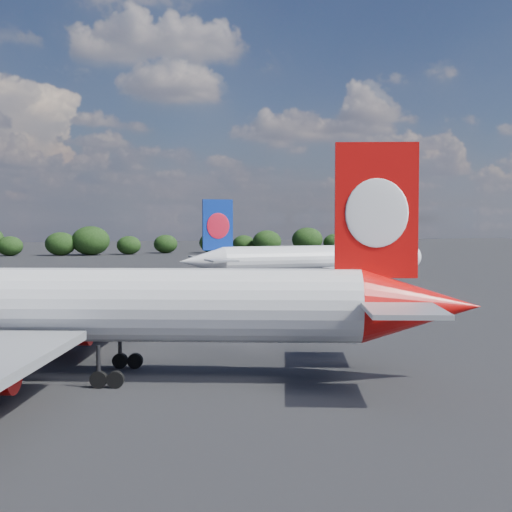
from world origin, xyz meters
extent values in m
plane|color=black|center=(0.00, 60.00, 0.00)|extent=(500.00, 500.00, 0.00)
cylinder|color=silver|center=(1.60, 6.36, 5.11)|extent=(38.43, 17.19, 5.11)
cone|color=#C20B09|center=(23.88, -1.11, 5.11)|extent=(9.37, 7.44, 5.11)
cube|color=#C20B09|center=(20.98, -0.14, 11.65)|extent=(5.49, 2.27, 9.19)
ellipsoid|color=white|center=(20.88, -0.43, 11.46)|extent=(4.13, 1.56, 4.70)
ellipsoid|color=white|center=(21.07, 0.15, 11.46)|extent=(4.13, 1.56, 4.70)
cube|color=gray|center=(20.16, -5.79, 5.52)|extent=(6.31, 7.27, 0.31)
cube|color=gray|center=(23.73, 4.86, 5.52)|extent=(6.31, 7.27, 0.31)
cube|color=gray|center=(3.89, 19.60, 3.47)|extent=(12.79, 21.48, 0.56)
cylinder|color=#C20B09|center=(0.33, 15.41, 2.15)|extent=(5.72, 4.24, 2.76)
cube|color=gray|center=(0.33, 15.41, 2.86)|extent=(2.23, 1.01, 1.23)
cylinder|color=black|center=(2.57, 2.80, 1.53)|extent=(0.36, 0.36, 2.55)
cylinder|color=black|center=(2.57, 2.80, 0.56)|extent=(1.21, 0.79, 1.12)
cylinder|color=black|center=(3.63, 2.45, 0.56)|extent=(1.21, 0.79, 1.12)
cylinder|color=black|center=(4.52, 8.61, 1.53)|extent=(0.36, 0.36, 2.55)
cylinder|color=black|center=(4.52, 8.61, 0.56)|extent=(1.21, 0.79, 1.12)
cylinder|color=black|center=(5.58, 8.26, 0.56)|extent=(1.21, 0.79, 1.12)
cylinder|color=silver|center=(42.88, 65.95, 4.44)|extent=(33.93, 6.41, 4.44)
sphere|color=silver|center=(59.72, 66.94, 4.44)|extent=(4.69, 4.69, 4.44)
cone|color=silver|center=(22.51, 64.75, 4.44)|extent=(7.35, 4.85, 4.44)
cube|color=navy|center=(25.16, 64.91, 10.12)|extent=(4.90, 0.73, 7.99)
ellipsoid|color=red|center=(25.18, 64.64, 9.96)|extent=(3.73, 0.40, 4.08)
ellipsoid|color=red|center=(25.15, 65.17, 9.96)|extent=(3.73, 0.40, 4.08)
cube|color=gray|center=(24.56, 59.98, 4.79)|extent=(4.30, 5.55, 0.27)
cube|color=gray|center=(23.99, 69.73, 4.79)|extent=(4.30, 5.55, 0.27)
cube|color=gray|center=(45.33, 54.54, 3.02)|extent=(6.80, 18.06, 0.49)
cube|color=gray|center=(43.98, 77.57, 3.02)|extent=(6.80, 18.06, 0.49)
cylinder|color=gray|center=(46.84, 59.07, 1.86)|extent=(4.57, 2.65, 2.40)
cube|color=gray|center=(46.84, 59.07, 2.49)|extent=(1.96, 0.38, 1.07)
cylinder|color=gray|center=(46.01, 73.25, 1.86)|extent=(4.57, 2.65, 2.40)
cube|color=gray|center=(46.01, 73.25, 2.49)|extent=(1.96, 0.38, 1.07)
cylinder|color=black|center=(41.27, 63.19, 1.33)|extent=(0.26, 0.26, 2.22)
cylinder|color=black|center=(41.27, 63.19, 0.49)|extent=(1.00, 0.46, 0.98)
cylinder|color=black|center=(40.29, 63.13, 0.49)|extent=(1.00, 0.46, 0.98)
cylinder|color=black|center=(40.95, 68.51, 1.33)|extent=(0.26, 0.26, 2.22)
cylinder|color=black|center=(40.95, 68.51, 0.49)|extent=(1.00, 0.46, 0.98)
cylinder|color=black|center=(39.98, 68.45, 0.49)|extent=(1.00, 0.46, 0.98)
cylinder|color=black|center=(56.17, 66.73, 1.29)|extent=(0.23, 0.23, 2.22)
cylinder|color=black|center=(56.17, 66.73, 0.40)|extent=(0.82, 0.36, 0.80)
cube|color=yellow|center=(12.00, 182.00, 4.00)|extent=(5.00, 0.30, 3.00)
cylinder|color=#909498|center=(12.00, 182.00, 1.25)|extent=(0.30, 0.30, 2.50)
ellipsoid|color=black|center=(-11.49, 179.42, 2.94)|extent=(7.65, 6.47, 5.88)
ellipsoid|color=black|center=(3.04, 177.42, 3.53)|extent=(9.18, 7.77, 7.06)
ellipsoid|color=black|center=(11.87, 176.89, 4.43)|extent=(11.51, 9.74, 8.85)
ellipsoid|color=black|center=(23.46, 177.93, 2.89)|extent=(7.50, 6.35, 5.77)
ellipsoid|color=black|center=(35.77, 183.50, 2.97)|extent=(7.72, 6.54, 5.94)
ellipsoid|color=black|center=(50.41, 179.65, 3.37)|extent=(8.77, 7.42, 6.74)
ellipsoid|color=black|center=(61.71, 183.01, 2.83)|extent=(7.37, 6.23, 5.67)
ellipsoid|color=black|center=(68.06, 177.44, 3.66)|extent=(9.50, 8.04, 7.31)
ellipsoid|color=black|center=(83.48, 181.25, 4.07)|extent=(10.59, 8.96, 8.14)
ellipsoid|color=black|center=(92.82, 179.84, 2.99)|extent=(7.78, 6.58, 5.98)
ellipsoid|color=black|center=(107.33, 177.80, 4.26)|extent=(11.06, 9.36, 8.51)
camera|label=1|loc=(-0.46, -44.36, 11.08)|focal=50.00mm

